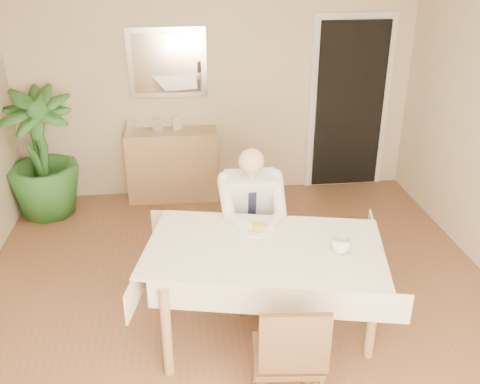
{
  "coord_description": "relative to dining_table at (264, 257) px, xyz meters",
  "views": [
    {
      "loc": [
        -0.46,
        -3.44,
        2.73
      ],
      "look_at": [
        0.0,
        0.35,
        0.95
      ],
      "focal_mm": 40.0,
      "sensor_mm": 36.0,
      "label": 1
    }
  ],
  "objects": [
    {
      "name": "chair_far",
      "position": [
        0.0,
        0.88,
        -0.19
      ],
      "size": [
        0.45,
        0.45,
        0.85
      ],
      "rotation": [
        0.0,
        0.0,
        0.12
      ],
      "color": "#3C2A1A",
      "rests_on": "ground"
    },
    {
      "name": "doorway",
      "position": [
        1.44,
        2.64,
        0.33
      ],
      "size": [
        0.96,
        0.07,
        2.1
      ],
      "color": "silver",
      "rests_on": "ground"
    },
    {
      "name": "seated_man",
      "position": [
        -0.0,
        0.59,
        0.02
      ],
      "size": [
        0.48,
        0.72,
        1.24
      ],
      "color": "silver",
      "rests_on": "ground"
    },
    {
      "name": "sideboard",
      "position": [
        -0.66,
        2.5,
        -0.26
      ],
      "size": [
        1.03,
        0.37,
        0.82
      ],
      "primitive_type": "cube",
      "rotation": [
        0.0,
        0.0,
        -0.02
      ],
      "color": "#9D7A52",
      "rests_on": "ground"
    },
    {
      "name": "dining_table",
      "position": [
        0.0,
        0.0,
        0.0
      ],
      "size": [
        1.93,
        1.39,
        0.75
      ],
      "rotation": [
        0.0,
        0.0,
        -0.22
      ],
      "color": "#9D7A52",
      "rests_on": "ground"
    },
    {
      "name": "knife",
      "position": [
        0.03,
        0.19,
        0.11
      ],
      "size": [
        0.01,
        0.13,
        0.01
      ],
      "primitive_type": "cylinder",
      "rotation": [
        1.57,
        0.0,
        0.0
      ],
      "color": "silver",
      "rests_on": "dining_table"
    },
    {
      "name": "plate",
      "position": [
        -0.01,
        0.25,
        0.09
      ],
      "size": [
        0.26,
        0.26,
        0.02
      ],
      "primitive_type": "cylinder",
      "color": "white",
      "rests_on": "dining_table"
    },
    {
      "name": "photo_frame_center",
      "position": [
        -0.8,
        2.52,
        0.22
      ],
      "size": [
        0.1,
        0.02,
        0.14
      ],
      "primitive_type": "cube",
      "color": "silver",
      "rests_on": "sideboard"
    },
    {
      "name": "room",
      "position": [
        -0.11,
        0.18,
        0.63
      ],
      "size": [
        5.0,
        5.02,
        2.6
      ],
      "color": "brown",
      "rests_on": "ground"
    },
    {
      "name": "fork",
      "position": [
        -0.05,
        0.19,
        0.11
      ],
      "size": [
        0.01,
        0.13,
        0.01
      ],
      "primitive_type": "cylinder",
      "rotation": [
        1.57,
        0.0,
        0.0
      ],
      "color": "silver",
      "rests_on": "dining_table"
    },
    {
      "name": "food",
      "position": [
        -0.01,
        0.25,
        0.11
      ],
      "size": [
        0.14,
        0.14,
        0.06
      ],
      "primitive_type": "ellipsoid",
      "color": "olive",
      "rests_on": "dining_table"
    },
    {
      "name": "mirror",
      "position": [
        -0.66,
        2.65,
        0.88
      ],
      "size": [
        0.86,
        0.04,
        0.76
      ],
      "color": "silver",
      "rests_on": "room"
    },
    {
      "name": "coffee_mug",
      "position": [
        0.52,
        -0.14,
        0.14
      ],
      "size": [
        0.16,
        0.16,
        0.11
      ],
      "primitive_type": "imported",
      "rotation": [
        0.0,
        0.0,
        0.21
      ],
      "color": "white",
      "rests_on": "dining_table"
    },
    {
      "name": "chair_near",
      "position": [
        0.02,
        -0.83,
        -0.18
      ],
      "size": [
        0.45,
        0.45,
        0.87
      ],
      "rotation": [
        0.0,
        0.0,
        -0.1
      ],
      "color": "#3C2A1A",
      "rests_on": "ground"
    },
    {
      "name": "photo_frame_right",
      "position": [
        -0.58,
        2.55,
        0.22
      ],
      "size": [
        0.1,
        0.02,
        0.14
      ],
      "primitive_type": "cube",
      "color": "silver",
      "rests_on": "sideboard"
    },
    {
      "name": "potted_palm",
      "position": [
        -2.04,
        2.26,
        0.03
      ],
      "size": [
        0.81,
        0.81,
        1.39
      ],
      "primitive_type": "imported",
      "rotation": [
        0.0,
        0.0,
        0.04
      ],
      "color": "#20501D",
      "rests_on": "ground"
    },
    {
      "name": "photo_frame_left",
      "position": [
        -1.1,
        2.51,
        0.22
      ],
      "size": [
        0.1,
        0.02,
        0.14
      ],
      "primitive_type": "cube",
      "color": "silver",
      "rests_on": "sideboard"
    }
  ]
}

